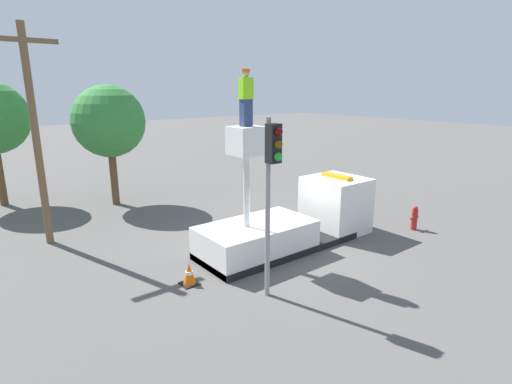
{
  "coord_description": "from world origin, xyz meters",
  "views": [
    {
      "loc": [
        -9.03,
        -10.22,
        5.66
      ],
      "look_at": [
        -1.97,
        -1.18,
        2.68
      ],
      "focal_mm": 28.0,
      "sensor_mm": 36.0,
      "label": 1
    }
  ],
  "objects_px": {
    "traffic_cone_rear": "(189,274)",
    "fire_hydrant": "(414,218)",
    "utility_pole": "(35,130)",
    "bucket_truck": "(295,221)",
    "worker": "(246,98)",
    "traffic_light_pole": "(272,174)",
    "tree_left_bg": "(109,122)"
  },
  "relations": [
    {
      "from": "worker",
      "to": "traffic_cone_rear",
      "type": "height_order",
      "value": "worker"
    },
    {
      "from": "traffic_cone_rear",
      "to": "utility_pole",
      "type": "bearing_deg",
      "value": 112.25
    },
    {
      "from": "bucket_truck",
      "to": "utility_pole",
      "type": "height_order",
      "value": "utility_pole"
    },
    {
      "from": "traffic_cone_rear",
      "to": "tree_left_bg",
      "type": "relative_size",
      "value": 0.12
    },
    {
      "from": "fire_hydrant",
      "to": "utility_pole",
      "type": "relative_size",
      "value": 0.13
    },
    {
      "from": "worker",
      "to": "traffic_light_pole",
      "type": "relative_size",
      "value": 0.35
    },
    {
      "from": "utility_pole",
      "to": "traffic_light_pole",
      "type": "bearing_deg",
      "value": -64.37
    },
    {
      "from": "tree_left_bg",
      "to": "utility_pole",
      "type": "relative_size",
      "value": 0.75
    },
    {
      "from": "fire_hydrant",
      "to": "tree_left_bg",
      "type": "distance_m",
      "value": 14.56
    },
    {
      "from": "bucket_truck",
      "to": "tree_left_bg",
      "type": "relative_size",
      "value": 1.22
    },
    {
      "from": "worker",
      "to": "utility_pole",
      "type": "xyz_separation_m",
      "value": [
        -5.02,
        5.75,
        -1.14
      ]
    },
    {
      "from": "bucket_truck",
      "to": "traffic_cone_rear",
      "type": "distance_m",
      "value": 4.76
    },
    {
      "from": "traffic_light_pole",
      "to": "traffic_cone_rear",
      "type": "bearing_deg",
      "value": 124.72
    },
    {
      "from": "fire_hydrant",
      "to": "utility_pole",
      "type": "height_order",
      "value": "utility_pole"
    },
    {
      "from": "fire_hydrant",
      "to": "utility_pole",
      "type": "bearing_deg",
      "value": 147.73
    },
    {
      "from": "traffic_light_pole",
      "to": "utility_pole",
      "type": "height_order",
      "value": "utility_pole"
    },
    {
      "from": "fire_hydrant",
      "to": "bucket_truck",
      "type": "bearing_deg",
      "value": 158.58
    },
    {
      "from": "tree_left_bg",
      "to": "utility_pole",
      "type": "bearing_deg",
      "value": -136.13
    },
    {
      "from": "tree_left_bg",
      "to": "utility_pole",
      "type": "xyz_separation_m",
      "value": [
        -3.79,
        -3.64,
        0.13
      ]
    },
    {
      "from": "bucket_truck",
      "to": "utility_pole",
      "type": "distance_m",
      "value": 9.84
    },
    {
      "from": "traffic_cone_rear",
      "to": "tree_left_bg",
      "type": "distance_m",
      "value": 10.62
    },
    {
      "from": "traffic_light_pole",
      "to": "utility_pole",
      "type": "distance_m",
      "value": 9.19
    },
    {
      "from": "worker",
      "to": "fire_hydrant",
      "type": "distance_m",
      "value": 8.88
    },
    {
      "from": "traffic_cone_rear",
      "to": "fire_hydrant",
      "type": "bearing_deg",
      "value": -8.76
    },
    {
      "from": "traffic_cone_rear",
      "to": "tree_left_bg",
      "type": "xyz_separation_m",
      "value": [
        1.25,
        9.85,
        3.79
      ]
    },
    {
      "from": "utility_pole",
      "to": "tree_left_bg",
      "type": "bearing_deg",
      "value": 43.87
    },
    {
      "from": "fire_hydrant",
      "to": "utility_pole",
      "type": "distance_m",
      "value": 14.89
    },
    {
      "from": "traffic_light_pole",
      "to": "tree_left_bg",
      "type": "relative_size",
      "value": 0.85
    },
    {
      "from": "traffic_light_pole",
      "to": "utility_pole",
      "type": "xyz_separation_m",
      "value": [
        -3.96,
        8.26,
        0.72
      ]
    },
    {
      "from": "bucket_truck",
      "to": "worker",
      "type": "xyz_separation_m",
      "value": [
        -2.22,
        0.0,
        4.51
      ]
    },
    {
      "from": "worker",
      "to": "utility_pole",
      "type": "bearing_deg",
      "value": 131.09
    },
    {
      "from": "worker",
      "to": "traffic_cone_rear",
      "type": "bearing_deg",
      "value": -169.66
    }
  ]
}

